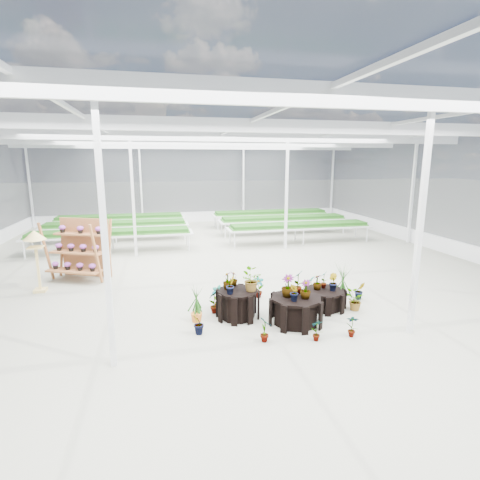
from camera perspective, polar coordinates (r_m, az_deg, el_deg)
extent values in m
plane|color=gray|center=(11.22, -0.94, -6.65)|extent=(24.00, 24.00, 0.00)
cylinder|color=black|center=(8.78, -0.36, -9.73)|extent=(1.28, 1.28, 0.66)
cylinder|color=black|center=(8.58, 8.51, -10.55)|extent=(1.20, 1.20, 0.62)
cylinder|color=black|center=(9.58, 12.65, -8.76)|extent=(1.26, 1.26, 0.47)
imported|color=#194712|center=(8.69, -1.86, -6.18)|extent=(0.33, 0.33, 0.42)
imported|color=#194712|center=(8.57, 1.53, -6.09)|extent=(0.61, 0.62, 0.52)
imported|color=#194712|center=(8.95, -0.98, -5.89)|extent=(0.25, 0.25, 0.34)
imported|color=#194712|center=(8.40, -1.45, -6.88)|extent=(0.28, 0.29, 0.40)
imported|color=#194712|center=(8.39, 7.28, -6.93)|extent=(0.40, 0.40, 0.50)
imported|color=#194712|center=(8.35, 9.94, -7.40)|extent=(0.33, 0.33, 0.42)
imported|color=#194712|center=(8.59, 8.83, -6.27)|extent=(0.36, 0.36, 0.57)
imported|color=#194712|center=(8.14, 8.30, -7.93)|extent=(0.19, 0.23, 0.40)
imported|color=#194712|center=(9.43, 11.72, -6.29)|extent=(0.29, 0.29, 0.38)
imported|color=#194712|center=(9.44, 13.94, -6.23)|extent=(0.20, 0.24, 0.43)
imported|color=#194712|center=(9.57, 12.66, -5.85)|extent=(0.28, 0.28, 0.45)
imported|color=#194712|center=(8.05, -6.40, -12.60)|extent=(0.32, 0.34, 0.48)
imported|color=#194712|center=(9.07, -3.96, -9.28)|extent=(0.38, 0.36, 0.59)
imported|color=#194712|center=(7.71, 3.81, -13.40)|extent=(0.25, 0.33, 0.55)
imported|color=#194712|center=(7.91, 11.62, -13.28)|extent=(0.26, 0.19, 0.47)
imported|color=#194712|center=(8.25, 16.73, -12.42)|extent=(0.30, 0.26, 0.48)
imported|color=#194712|center=(9.63, 17.02, -8.82)|extent=(0.58, 0.56, 0.49)
imported|color=#194712|center=(10.41, 17.78, -7.34)|extent=(0.28, 0.24, 0.48)
imported|color=#194712|center=(10.44, 10.77, -6.77)|extent=(0.29, 0.33, 0.53)
imported|color=#194712|center=(10.02, 2.83, -7.18)|extent=(0.34, 0.25, 0.59)
imported|color=#194712|center=(9.28, -3.42, -8.74)|extent=(0.38, 0.37, 0.60)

